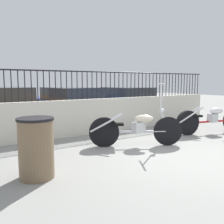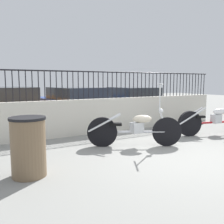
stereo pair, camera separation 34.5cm
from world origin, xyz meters
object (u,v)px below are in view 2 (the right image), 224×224
object	(u,v)px
motorcycle_red	(211,120)
car_dark_grey	(131,101)
trash_bin	(28,147)
car_orange	(9,105)
car_blue	(75,103)
motorcycle_silver	(131,128)

from	to	relation	value
motorcycle_red	car_dark_grey	distance (m)	4.40
motorcycle_red	trash_bin	distance (m)	5.10
motorcycle_red	car_orange	bearing A→B (deg)	148.04
motorcycle_red	car_dark_grey	size ratio (longest dim) A/B	0.52
motorcycle_red	car_blue	world-z (taller)	motorcycle_red
motorcycle_red	motorcycle_silver	bearing A→B (deg)	-167.13
motorcycle_red	trash_bin	xyz separation A→B (m)	(-5.06, -0.60, 0.06)
trash_bin	car_blue	size ratio (longest dim) A/B	0.21
car_orange	car_blue	bearing A→B (deg)	-93.33
car_blue	car_dark_grey	size ratio (longest dim) A/B	1.06
motorcycle_silver	car_blue	distance (m)	4.49
trash_bin	car_blue	bearing A→B (deg)	60.95
car_blue	motorcycle_silver	bearing A→B (deg)	168.71
car_orange	car_dark_grey	xyz separation A→B (m)	(4.89, -0.43, -0.02)
car_orange	car_dark_grey	size ratio (longest dim) A/B	1.09
trash_bin	car_dark_grey	size ratio (longest dim) A/B	0.22
trash_bin	car_orange	world-z (taller)	car_orange
car_blue	car_dark_grey	xyz separation A→B (m)	(2.54, -0.15, -0.01)
car_orange	motorcycle_silver	bearing A→B (deg)	-154.75
motorcycle_silver	motorcycle_red	world-z (taller)	motorcycle_silver
motorcycle_silver	motorcycle_red	distance (m)	2.67
car_dark_grey	motorcycle_red	bearing A→B (deg)	178.20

